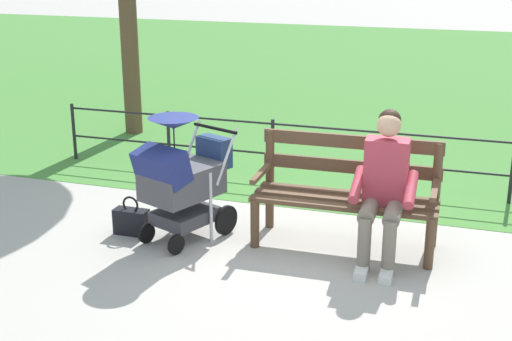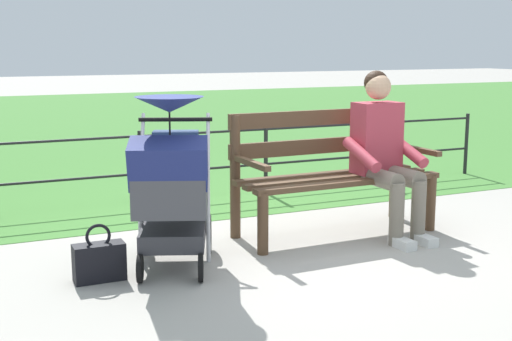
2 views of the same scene
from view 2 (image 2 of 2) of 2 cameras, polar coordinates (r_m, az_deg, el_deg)
ground_plane at (r=5.22m, az=2.10°, el=-5.98°), size 60.00×60.00×0.00m
grass_lawn at (r=13.54m, az=-14.88°, el=3.82°), size 40.00×16.00×0.01m
park_bench at (r=5.43m, az=6.22°, el=0.32°), size 1.61×0.63×0.96m
person_on_bench at (r=5.40m, az=10.64°, el=1.78°), size 0.54×0.74×1.28m
stroller at (r=4.51m, az=-7.01°, el=-0.87°), size 0.78×1.00×1.15m
handbag at (r=4.47m, az=-12.90°, el=-7.35°), size 0.32×0.14×0.37m
park_fence at (r=6.58m, az=-4.21°, el=1.14°), size 6.42×0.04×0.70m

